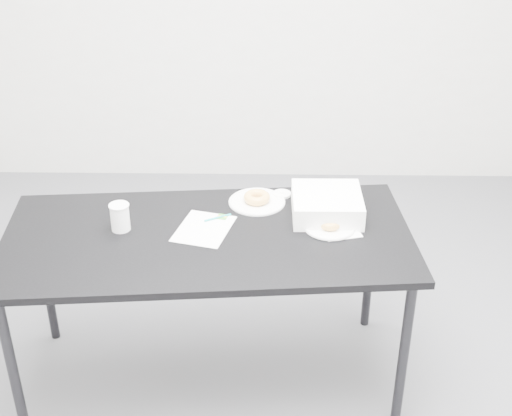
{
  "coord_description": "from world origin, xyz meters",
  "views": [
    {
      "loc": [
        0.13,
        -2.62,
        2.34
      ],
      "look_at": [
        0.08,
        0.02,
        0.84
      ],
      "focal_mm": 50.0,
      "sensor_mm": 36.0,
      "label": 1
    }
  ],
  "objects_px": {
    "scorecard": "(204,229)",
    "coffee_cup": "(120,217)",
    "pen": "(218,218)",
    "bakery_box": "(327,204)",
    "plate_near": "(329,227)",
    "donut_near": "(330,223)",
    "plate_far": "(257,202)",
    "donut_far": "(257,197)",
    "table": "(208,247)"
  },
  "relations": [
    {
      "from": "scorecard",
      "to": "coffee_cup",
      "type": "distance_m",
      "value": 0.35
    },
    {
      "from": "pen",
      "to": "bakery_box",
      "type": "relative_size",
      "value": 0.42
    },
    {
      "from": "plate_near",
      "to": "coffee_cup",
      "type": "distance_m",
      "value": 0.88
    },
    {
      "from": "donut_near",
      "to": "bakery_box",
      "type": "xyz_separation_m",
      "value": [
        -0.01,
        0.12,
        0.02
      ]
    },
    {
      "from": "plate_far",
      "to": "donut_far",
      "type": "relative_size",
      "value": 2.13
    },
    {
      "from": "plate_far",
      "to": "plate_near",
      "type": "bearing_deg",
      "value": -34.93
    },
    {
      "from": "scorecard",
      "to": "donut_far",
      "type": "distance_m",
      "value": 0.32
    },
    {
      "from": "table",
      "to": "donut_far",
      "type": "bearing_deg",
      "value": 49.45
    },
    {
      "from": "table",
      "to": "pen",
      "type": "height_order",
      "value": "pen"
    },
    {
      "from": "table",
      "to": "donut_near",
      "type": "height_order",
      "value": "donut_near"
    },
    {
      "from": "scorecard",
      "to": "coffee_cup",
      "type": "relative_size",
      "value": 2.24
    },
    {
      "from": "coffee_cup",
      "to": "bakery_box",
      "type": "height_order",
      "value": "coffee_cup"
    },
    {
      "from": "scorecard",
      "to": "plate_far",
      "type": "relative_size",
      "value": 1.05
    },
    {
      "from": "table",
      "to": "plate_near",
      "type": "height_order",
      "value": "plate_near"
    },
    {
      "from": "scorecard",
      "to": "donut_near",
      "type": "distance_m",
      "value": 0.53
    },
    {
      "from": "donut_near",
      "to": "plate_far",
      "type": "height_order",
      "value": "donut_near"
    },
    {
      "from": "donut_far",
      "to": "bakery_box",
      "type": "distance_m",
      "value": 0.32
    },
    {
      "from": "scorecard",
      "to": "bakery_box",
      "type": "xyz_separation_m",
      "value": [
        0.53,
        0.13,
        0.05
      ]
    },
    {
      "from": "table",
      "to": "plate_near",
      "type": "relative_size",
      "value": 8.05
    },
    {
      "from": "plate_near",
      "to": "bakery_box",
      "type": "relative_size",
      "value": 0.74
    },
    {
      "from": "plate_near",
      "to": "bakery_box",
      "type": "height_order",
      "value": "bakery_box"
    },
    {
      "from": "plate_far",
      "to": "coffee_cup",
      "type": "height_order",
      "value": "coffee_cup"
    },
    {
      "from": "pen",
      "to": "bakery_box",
      "type": "xyz_separation_m",
      "value": [
        0.47,
        0.05,
        0.04
      ]
    },
    {
      "from": "pen",
      "to": "donut_near",
      "type": "relative_size",
      "value": 1.21
    },
    {
      "from": "table",
      "to": "donut_near",
      "type": "bearing_deg",
      "value": 2.18
    },
    {
      "from": "plate_far",
      "to": "scorecard",
      "type": "bearing_deg",
      "value": -133.48
    },
    {
      "from": "donut_far",
      "to": "table",
      "type": "bearing_deg",
      "value": -125.75
    },
    {
      "from": "donut_near",
      "to": "pen",
      "type": "bearing_deg",
      "value": 171.76
    },
    {
      "from": "table",
      "to": "coffee_cup",
      "type": "relative_size",
      "value": 14.75
    },
    {
      "from": "plate_near",
      "to": "table",
      "type": "bearing_deg",
      "value": -173.02
    },
    {
      "from": "donut_far",
      "to": "plate_far",
      "type": "bearing_deg",
      "value": 180.0
    },
    {
      "from": "plate_near",
      "to": "plate_far",
      "type": "xyz_separation_m",
      "value": [
        -0.31,
        0.22,
        -0.0
      ]
    },
    {
      "from": "table",
      "to": "plate_near",
      "type": "xyz_separation_m",
      "value": [
        0.51,
        0.06,
        0.06
      ]
    },
    {
      "from": "plate_near",
      "to": "donut_near",
      "type": "xyz_separation_m",
      "value": [
        0.0,
        0.0,
        0.02
      ]
    },
    {
      "from": "plate_near",
      "to": "coffee_cup",
      "type": "xyz_separation_m",
      "value": [
        -0.88,
        -0.02,
        0.05
      ]
    },
    {
      "from": "pen",
      "to": "plate_far",
      "type": "xyz_separation_m",
      "value": [
        0.17,
        0.15,
        -0.0
      ]
    },
    {
      "from": "scorecard",
      "to": "plate_near",
      "type": "xyz_separation_m",
      "value": [
        0.53,
        0.02,
        0.0
      ]
    },
    {
      "from": "table",
      "to": "bakery_box",
      "type": "xyz_separation_m",
      "value": [
        0.51,
        0.18,
        0.11
      ]
    },
    {
      "from": "table",
      "to": "plate_far",
      "type": "distance_m",
      "value": 0.35
    },
    {
      "from": "plate_far",
      "to": "bakery_box",
      "type": "xyz_separation_m",
      "value": [
        0.31,
        -0.1,
        0.05
      ]
    },
    {
      "from": "bakery_box",
      "to": "donut_far",
      "type": "bearing_deg",
      "value": 161.29
    },
    {
      "from": "scorecard",
      "to": "table",
      "type": "bearing_deg",
      "value": -52.92
    },
    {
      "from": "donut_near",
      "to": "bakery_box",
      "type": "distance_m",
      "value": 0.12
    },
    {
      "from": "donut_far",
      "to": "coffee_cup",
      "type": "distance_m",
      "value": 0.62
    },
    {
      "from": "pen",
      "to": "plate_near",
      "type": "relative_size",
      "value": 0.57
    },
    {
      "from": "donut_far",
      "to": "donut_near",
      "type": "bearing_deg",
      "value": -34.93
    },
    {
      "from": "scorecard",
      "to": "plate_far",
      "type": "height_order",
      "value": "plate_far"
    },
    {
      "from": "scorecard",
      "to": "donut_far",
      "type": "xyz_separation_m",
      "value": [
        0.22,
        0.23,
        0.03
      ]
    },
    {
      "from": "bakery_box",
      "to": "scorecard",
      "type": "bearing_deg",
      "value": -166.37
    },
    {
      "from": "donut_near",
      "to": "coffee_cup",
      "type": "bearing_deg",
      "value": -178.38
    }
  ]
}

